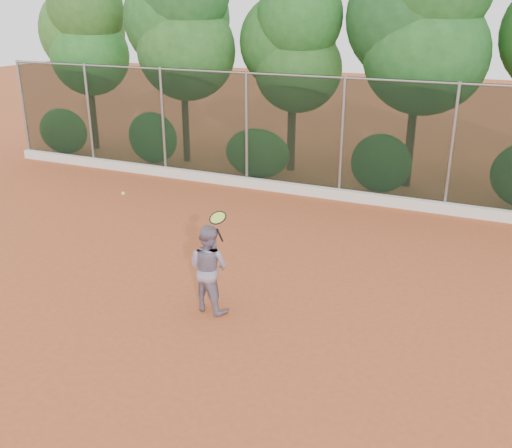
% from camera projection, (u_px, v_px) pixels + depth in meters
% --- Properties ---
extents(ground, '(80.00, 80.00, 0.00)m').
position_uv_depth(ground, '(235.00, 302.00, 10.91)').
color(ground, '#AF5029').
rests_on(ground, ground).
extents(concrete_curb, '(24.00, 0.20, 0.30)m').
position_uv_depth(concrete_curb, '(337.00, 194.00, 16.66)').
color(concrete_curb, silver).
rests_on(concrete_curb, ground).
extents(tennis_player, '(0.90, 0.76, 1.67)m').
position_uv_depth(tennis_player, '(209.00, 268.00, 10.37)').
color(tennis_player, gray).
rests_on(tennis_player, ground).
extents(chainlink_fence, '(24.09, 0.09, 3.50)m').
position_uv_depth(chainlink_fence, '(342.00, 135.00, 16.21)').
color(chainlink_fence, black).
rests_on(chainlink_fence, ground).
extents(foliage_backdrop, '(23.70, 3.63, 7.55)m').
position_uv_depth(foliage_backdrop, '(347.00, 38.00, 17.19)').
color(foliage_backdrop, '#3F2618').
rests_on(foliage_backdrop, ground).
extents(tennis_racket, '(0.35, 0.33, 0.59)m').
position_uv_depth(tennis_racket, '(218.00, 220.00, 9.88)').
color(tennis_racket, black).
rests_on(tennis_racket, ground).
extents(tennis_ball_in_flight, '(0.07, 0.07, 0.07)m').
position_uv_depth(tennis_ball_in_flight, '(123.00, 193.00, 11.22)').
color(tennis_ball_in_flight, '#DAEF36').
rests_on(tennis_ball_in_flight, ground).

